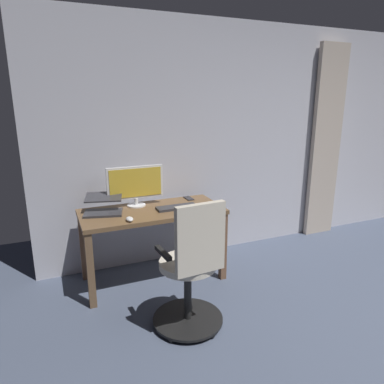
% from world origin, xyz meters
% --- Properties ---
extents(back_room_partition, '(5.82, 0.10, 2.54)m').
position_xyz_m(back_room_partition, '(0.00, -2.71, 1.27)').
color(back_room_partition, silver).
rests_on(back_room_partition, ground).
extents(curtain_right_panel, '(0.42, 0.06, 2.37)m').
position_xyz_m(curtain_right_panel, '(-0.56, -2.60, 1.18)').
color(curtain_right_panel, '#C4B3A0').
rests_on(curtain_right_panel, ground).
extents(desk, '(1.34, 0.60, 0.72)m').
position_xyz_m(desk, '(1.82, -2.26, 0.62)').
color(desk, brown).
rests_on(desk, ground).
extents(office_chair, '(0.56, 0.56, 1.06)m').
position_xyz_m(office_chair, '(1.78, -1.40, 0.49)').
color(office_chair, black).
rests_on(office_chair, ground).
extents(computer_monitor, '(0.55, 0.18, 0.39)m').
position_xyz_m(computer_monitor, '(1.93, -2.44, 0.94)').
color(computer_monitor, white).
rests_on(computer_monitor, desk).
extents(computer_keyboard, '(0.39, 0.13, 0.02)m').
position_xyz_m(computer_keyboard, '(1.59, -2.20, 0.73)').
color(computer_keyboard, '#333338').
rests_on(computer_keyboard, desk).
extents(laptop, '(0.41, 0.41, 0.15)m').
position_xyz_m(laptop, '(2.26, -2.36, 0.78)').
color(laptop, '#333338').
rests_on(laptop, desk).
extents(computer_mouse, '(0.06, 0.10, 0.04)m').
position_xyz_m(computer_mouse, '(2.09, -2.03, 0.74)').
color(computer_mouse, white).
rests_on(computer_mouse, desk).
extents(cell_phone_face_up, '(0.07, 0.15, 0.01)m').
position_xyz_m(cell_phone_face_up, '(1.36, -2.47, 0.73)').
color(cell_phone_face_up, '#232328').
rests_on(cell_phone_face_up, desk).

